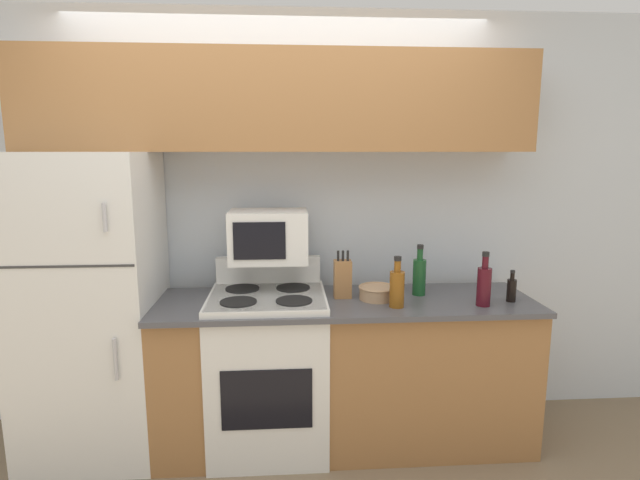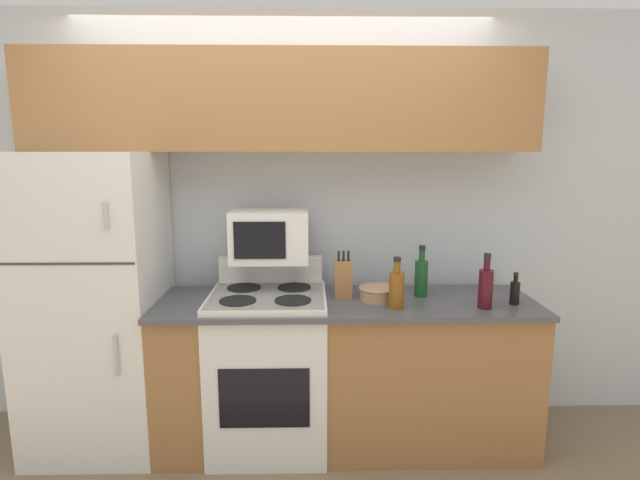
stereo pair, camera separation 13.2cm
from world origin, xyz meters
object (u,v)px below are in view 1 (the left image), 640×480
Objects in this scene: microwave at (268,236)px; bowl at (377,292)px; bottle_wine_red at (484,285)px; stove at (269,369)px; bottle_whiskey at (397,287)px; bottle_wine_green at (419,275)px; refrigerator at (92,307)px; bottle_soy_sauce at (512,289)px; knife_block at (343,279)px.

microwave reaches higher than bowl.
bottle_wine_red reaches higher than bowl.
microwave reaches higher than stove.
bottle_whiskey is 0.29m from bottle_wine_green.
refrigerator reaches higher than bottle_whiskey.
bottle_soy_sauce is at bearing -7.24° from bowl.
bottle_wine_green reaches higher than bottle_soy_sauce.
refrigerator is 1.88m from bottle_wine_green.
refrigerator reaches higher than bowl.
bowl is at bearing 164.22° from bottle_wine_red.
bowl is at bearing 172.76° from bottle_soy_sauce.
stove is 3.85× the size of bottle_whiskey.
refrigerator reaches higher than bottle_soy_sauce.
bottle_wine_red is at bearing -7.90° from stove.
knife_block is (0.43, 0.04, 0.52)m from stove.
bowl is 0.71× the size of bottle_wine_green.
refrigerator is 1.07m from microwave.
knife_block is 0.99× the size of bottle_whiskey.
stove is (0.98, -0.05, -0.38)m from refrigerator.
bottle_wine_red is at bearing -161.30° from bottle_soy_sauce.
bowl is 0.28m from bottle_wine_green.
refrigerator is 3.83× the size of microwave.
bottle_wine_green reaches higher than bowl.
stove is at bearing 167.59° from bottle_whiskey.
bottle_wine_green reaches higher than stove.
refrigerator is 1.71m from bottle_whiskey.
knife_block reaches higher than bottle_soy_sauce.
bottle_wine_red is (0.30, -0.23, 0.00)m from bottle_wine_green.
bottle_wine_red is at bearing -15.53° from knife_block.
knife_block is at bearing 165.22° from bowl.
bottle_wine_green is 1.00× the size of bottle_wine_red.
bottle_whiskey is at bearing -129.47° from bottle_wine_green.
bottle_wine_red is (2.17, -0.21, 0.14)m from refrigerator.
knife_block is 1.30× the size of bowl.
bottle_wine_green is 0.38m from bottle_wine_red.
microwave is 1.49× the size of bottle_wine_green.
stove is at bearing -175.77° from bottle_wine_green.
bottle_soy_sauce reaches higher than bowl.
bottle_wine_red is (1.17, -0.30, -0.23)m from microwave.
bottle_whiskey is 1.56× the size of bottle_soy_sauce.
refrigerator is 5.71× the size of bottle_wine_red.
microwave is 0.70m from bowl.
refrigerator is at bearing 174.45° from bottle_wine_red.
bottle_whiskey is at bearing -22.48° from microwave.
bottle_wine_red is at bearing -5.55° from refrigerator.
microwave is 1.60× the size of bottle_whiskey.
bowl is 1.19× the size of bottle_soy_sauce.
stove is at bearing -2.70° from refrigerator.
bottle_wine_red is (0.75, -0.21, 0.01)m from knife_block.
bowl is 0.18m from bottle_whiskey.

